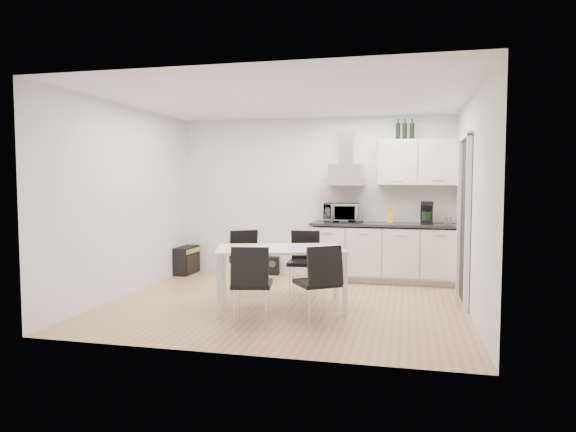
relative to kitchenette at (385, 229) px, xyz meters
name	(u,v)px	position (x,y,z in m)	size (l,w,h in m)	color
ground	(286,303)	(-1.18, -1.73, -0.83)	(4.50, 4.50, 0.00)	tan
wall_back	(314,197)	(-1.18, 0.27, 0.47)	(4.50, 0.10, 2.60)	white
wall_front	(234,212)	(-1.18, -3.73, 0.47)	(4.50, 0.10, 2.60)	white
wall_left	(126,201)	(-3.43, -1.73, 0.47)	(0.10, 4.00, 2.60)	white
wall_right	(472,204)	(1.07, -1.73, 0.47)	(0.10, 4.00, 2.60)	white
ceiling	(285,99)	(-1.18, -1.73, 1.77)	(4.50, 4.50, 0.00)	white
doorway	(463,222)	(1.03, -1.18, 0.22)	(0.08, 1.04, 2.10)	white
kitchenette	(385,229)	(0.00, 0.00, 0.00)	(2.22, 0.64, 2.52)	beige
dining_table	(281,253)	(-1.18, -1.98, -0.15)	(1.75, 1.30, 0.75)	white
chair_far_left	(248,263)	(-1.80, -1.36, -0.39)	(0.44, 0.50, 0.88)	black
chair_far_right	(304,264)	(-1.04, -1.24, -0.39)	(0.44, 0.50, 0.88)	black
chair_near_left	(252,285)	(-1.31, -2.77, -0.39)	(0.44, 0.50, 0.88)	black
chair_near_right	(317,284)	(-0.63, -2.55, -0.39)	(0.44, 0.50, 0.88)	black
guitar_amp	(187,260)	(-3.30, -0.08, -0.60)	(0.26, 0.56, 0.46)	black
floor_speaker	(274,266)	(-1.84, 0.17, -0.68)	(0.18, 0.16, 0.30)	black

